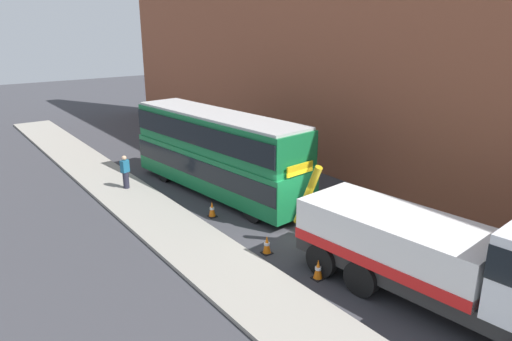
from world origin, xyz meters
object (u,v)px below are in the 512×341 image
(recovery_tow_truck, at_px, (450,258))
(traffic_cone_near_truck, at_px, (318,270))
(double_decker_bus, at_px, (217,150))
(pedestrian_onlooker, at_px, (125,172))
(traffic_cone_near_bus, at_px, (212,209))
(traffic_cone_midway, at_px, (267,245))

(recovery_tow_truck, height_order, traffic_cone_near_truck, recovery_tow_truck)
(double_decker_bus, bearing_deg, pedestrian_onlooker, -135.34)
(recovery_tow_truck, height_order, double_decker_bus, double_decker_bus)
(traffic_cone_near_truck, bearing_deg, pedestrian_onlooker, -170.95)
(traffic_cone_near_bus, bearing_deg, recovery_tow_truck, 10.49)
(traffic_cone_near_bus, bearing_deg, traffic_cone_midway, -2.07)
(pedestrian_onlooker, bearing_deg, traffic_cone_near_bus, -2.56)
(pedestrian_onlooker, xyz_separation_m, traffic_cone_near_truck, (12.03, 1.92, -0.64))
(double_decker_bus, xyz_separation_m, pedestrian_onlooker, (-2.99, -3.62, -1.25))
(double_decker_bus, distance_m, traffic_cone_midway, 7.15)
(traffic_cone_near_bus, xyz_separation_m, traffic_cone_near_truck, (6.59, 0.13, 0.00))
(traffic_cone_near_bus, xyz_separation_m, traffic_cone_midway, (4.16, -0.15, 0.00))
(double_decker_bus, height_order, traffic_cone_near_bus, double_decker_bus)
(pedestrian_onlooker, height_order, traffic_cone_midway, pedestrian_onlooker)
(recovery_tow_truck, xyz_separation_m, traffic_cone_near_bus, (-10.14, -1.88, -1.42))
(pedestrian_onlooker, height_order, traffic_cone_near_truck, pedestrian_onlooker)
(pedestrian_onlooker, xyz_separation_m, traffic_cone_midway, (9.59, 1.64, -0.64))
(recovery_tow_truck, bearing_deg, pedestrian_onlooker, -172.55)
(traffic_cone_near_bus, distance_m, traffic_cone_near_truck, 6.59)
(double_decker_bus, height_order, traffic_cone_near_truck, double_decker_bus)
(recovery_tow_truck, relative_size, traffic_cone_midway, 14.21)
(traffic_cone_near_bus, relative_size, traffic_cone_near_truck, 1.00)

